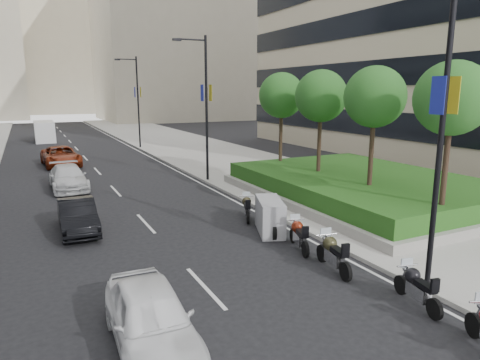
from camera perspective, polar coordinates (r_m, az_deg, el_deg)
ground at (r=10.73m, az=12.00°, el=-20.67°), size 160.00×160.00×0.00m
sidewalk_right at (r=40.24m, az=-4.60°, el=3.69°), size 10.00×100.00×0.15m
lane_edge at (r=38.61m, az=-11.92°, el=3.03°), size 0.12×100.00×0.01m
lane_centre at (r=37.67m, az=-19.59°, el=2.38°), size 0.12×100.00×0.01m
building_cream_right at (r=92.14m, az=-9.16°, el=19.31°), size 28.00×24.00×36.00m
building_cream_centre at (r=127.92m, az=-23.88°, el=16.79°), size 30.00×24.00×38.00m
planter at (r=23.82m, az=16.06°, el=-1.70°), size 10.00×14.00×0.40m
hedge at (r=23.69m, az=16.15°, el=-0.29°), size 9.40×13.40×0.80m
tree_0 at (r=18.04m, az=26.43°, el=9.66°), size 2.80×2.80×6.30m
tree_1 at (r=20.72m, az=17.52°, el=10.45°), size 2.80×2.80×6.30m
tree_2 at (r=23.78m, az=10.75°, el=10.89°), size 2.80×2.80×6.30m
tree_3 at (r=27.08m, az=5.55°, el=11.12°), size 2.80×2.80×6.30m
lamp_post_0 at (r=12.78m, az=25.02°, el=7.78°), size 2.34×0.45×9.00m
lamp_post_1 at (r=26.90m, az=-4.81°, el=10.36°), size 2.34×0.45×9.00m
lamp_post_2 at (r=44.13m, az=-13.65°, el=10.62°), size 2.34×0.45×9.00m
motorcycle_2 at (r=12.81m, az=22.49°, el=-13.05°), size 0.70×1.96×0.99m
motorcycle_3 at (r=14.29m, az=12.29°, el=-9.56°), size 0.72×2.16×1.08m
motorcycle_4 at (r=15.89m, az=7.85°, el=-7.30°), size 0.83×2.00×1.02m
motorcycle_5 at (r=17.56m, az=4.00°, el=-4.86°), size 1.68×2.46×1.39m
motorcycle_6 at (r=19.45m, az=0.92°, el=-3.70°), size 0.94×1.84×0.97m
car_a at (r=10.27m, az=-11.80°, el=-17.54°), size 1.91×4.34×1.46m
car_b at (r=18.89m, az=-20.84°, el=-4.51°), size 1.48×4.05×1.33m
car_c at (r=27.24m, az=-21.94°, el=0.32°), size 2.04×4.86×1.40m
car_d at (r=35.91m, az=-22.78°, el=2.94°), size 2.87×5.63×1.52m
delivery_van at (r=54.25m, az=-24.61°, el=5.81°), size 2.09×5.46×2.29m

